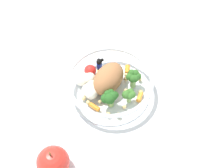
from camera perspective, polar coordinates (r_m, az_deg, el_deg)
ground_plane at (r=0.78m, az=-0.61°, el=-0.81°), size 2.40×2.40×0.00m
food_container at (r=0.75m, az=-0.60°, el=0.17°), size 0.20×0.20×0.07m
loose_apple at (r=0.66m, az=-10.45°, el=-13.53°), size 0.07×0.07×0.08m
folded_napkin at (r=0.85m, az=14.41°, el=3.60°), size 0.15×0.16×0.01m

